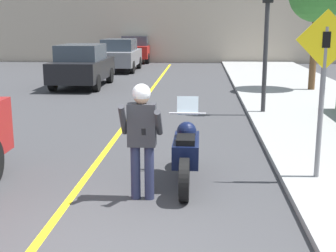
% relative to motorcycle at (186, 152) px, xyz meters
% --- Properties ---
extents(road_center_line, '(0.12, 36.00, 0.01)m').
position_rel_motorcycle_xyz_m(road_center_line, '(-1.67, 3.44, -0.50)').
color(road_center_line, yellow).
rests_on(road_center_line, ground).
extents(motorcycle, '(0.62, 2.24, 1.30)m').
position_rel_motorcycle_xyz_m(motorcycle, '(0.00, 0.00, 0.00)').
color(motorcycle, black).
rests_on(motorcycle, ground).
extents(person_biker, '(0.59, 0.47, 1.69)m').
position_rel_motorcycle_xyz_m(person_biker, '(-0.61, -0.78, 0.53)').
color(person_biker, '#282D4C').
rests_on(person_biker, ground).
extents(crossing_sign, '(0.91, 0.08, 2.62)m').
position_rel_motorcycle_xyz_m(crossing_sign, '(2.09, 0.10, 1.17)').
color(crossing_sign, slate).
rests_on(crossing_sign, sidewalk_curb).
extents(traffic_light, '(0.26, 0.30, 3.68)m').
position_rel_motorcycle_xyz_m(traffic_light, '(1.95, 5.70, 2.16)').
color(traffic_light, '#2D2D30').
rests_on(traffic_light, sidewalk_curb).
extents(parked_car_black, '(1.88, 4.20, 1.68)m').
position_rel_motorcycle_xyz_m(parked_car_black, '(-4.49, 11.13, 0.35)').
color(parked_car_black, black).
rests_on(parked_car_black, ground).
extents(parked_car_grey, '(1.88, 4.20, 1.68)m').
position_rel_motorcycle_xyz_m(parked_car_grey, '(-4.07, 17.42, 0.35)').
color(parked_car_grey, black).
rests_on(parked_car_grey, ground).
extents(parked_car_red, '(1.88, 4.20, 1.68)m').
position_rel_motorcycle_xyz_m(parked_car_red, '(-3.96, 23.23, 0.35)').
color(parked_car_red, black).
rests_on(parked_car_red, ground).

